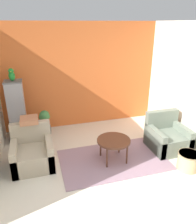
{
  "coord_description": "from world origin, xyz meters",
  "views": [
    {
      "loc": [
        -1.17,
        -2.45,
        2.63
      ],
      "look_at": [
        0.0,
        1.52,
        0.94
      ],
      "focal_mm": 35.0,
      "sensor_mm": 36.0,
      "label": 1
    }
  ],
  "objects_px": {
    "coffee_table": "(114,142)",
    "parrot": "(12,75)",
    "armchair_left": "(33,153)",
    "potted_plant": "(45,122)",
    "wicker_basket": "(188,161)",
    "armchair_right": "(167,138)",
    "birdcage": "(17,112)"
  },
  "relations": [
    {
      "from": "coffee_table",
      "to": "parrot",
      "type": "height_order",
      "value": "parrot"
    },
    {
      "from": "armchair_left",
      "to": "potted_plant",
      "type": "height_order",
      "value": "armchair_left"
    },
    {
      "from": "parrot",
      "to": "potted_plant",
      "type": "xyz_separation_m",
      "value": [
        0.61,
        0.03,
        -1.23
      ]
    },
    {
      "from": "potted_plant",
      "to": "wicker_basket",
      "type": "xyz_separation_m",
      "value": [
        2.53,
        -2.22,
        -0.17
      ]
    },
    {
      "from": "coffee_table",
      "to": "armchair_right",
      "type": "bearing_deg",
      "value": 4.56
    },
    {
      "from": "armchair_left",
      "to": "parrot",
      "type": "xyz_separation_m",
      "value": [
        -0.28,
        1.2,
        1.31
      ]
    },
    {
      "from": "armchair_left",
      "to": "parrot",
      "type": "bearing_deg",
      "value": 103.26
    },
    {
      "from": "coffee_table",
      "to": "armchair_left",
      "type": "height_order",
      "value": "armchair_left"
    },
    {
      "from": "coffee_table",
      "to": "armchair_right",
      "type": "distance_m",
      "value": 1.32
    },
    {
      "from": "armchair_right",
      "to": "birdcage",
      "type": "relative_size",
      "value": 0.56
    },
    {
      "from": "armchair_left",
      "to": "wicker_basket",
      "type": "height_order",
      "value": "armchair_left"
    },
    {
      "from": "armchair_right",
      "to": "potted_plant",
      "type": "xyz_separation_m",
      "value": [
        -2.55,
        1.43,
        0.09
      ]
    },
    {
      "from": "parrot",
      "to": "coffee_table",
      "type": "bearing_deg",
      "value": -39.01
    },
    {
      "from": "coffee_table",
      "to": "wicker_basket",
      "type": "height_order",
      "value": "coffee_table"
    },
    {
      "from": "armchair_right",
      "to": "wicker_basket",
      "type": "relative_size",
      "value": 1.93
    },
    {
      "from": "birdcage",
      "to": "potted_plant",
      "type": "relative_size",
      "value": 2.23
    },
    {
      "from": "parrot",
      "to": "wicker_basket",
      "type": "distance_m",
      "value": 4.07
    },
    {
      "from": "wicker_basket",
      "to": "armchair_left",
      "type": "bearing_deg",
      "value": 160.99
    },
    {
      "from": "coffee_table",
      "to": "birdcage",
      "type": "distance_m",
      "value": 2.4
    },
    {
      "from": "birdcage",
      "to": "coffee_table",
      "type": "bearing_deg",
      "value": -38.97
    },
    {
      "from": "wicker_basket",
      "to": "coffee_table",
      "type": "bearing_deg",
      "value": 152.04
    },
    {
      "from": "potted_plant",
      "to": "armchair_left",
      "type": "bearing_deg",
      "value": -104.7
    },
    {
      "from": "potted_plant",
      "to": "parrot",
      "type": "bearing_deg",
      "value": -176.84
    },
    {
      "from": "wicker_basket",
      "to": "armchair_right",
      "type": "bearing_deg",
      "value": 88.39
    },
    {
      "from": "armchair_right",
      "to": "birdcage",
      "type": "bearing_deg",
      "value": 156.14
    },
    {
      "from": "coffee_table",
      "to": "parrot",
      "type": "relative_size",
      "value": 2.31
    },
    {
      "from": "birdcage",
      "to": "armchair_right",
      "type": "bearing_deg",
      "value": -23.86
    },
    {
      "from": "parrot",
      "to": "wicker_basket",
      "type": "bearing_deg",
      "value": -34.84
    },
    {
      "from": "armchair_right",
      "to": "potted_plant",
      "type": "distance_m",
      "value": 2.93
    },
    {
      "from": "potted_plant",
      "to": "coffee_table",
      "type": "bearing_deg",
      "value": -50.89
    },
    {
      "from": "wicker_basket",
      "to": "potted_plant",
      "type": "bearing_deg",
      "value": 138.78
    },
    {
      "from": "parrot",
      "to": "potted_plant",
      "type": "bearing_deg",
      "value": 3.16
    }
  ]
}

